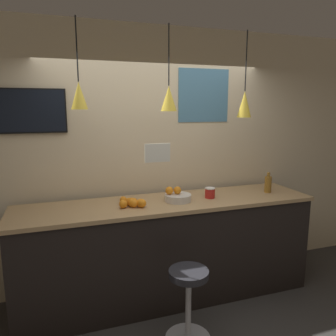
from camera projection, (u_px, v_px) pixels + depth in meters
The scene contains 13 objects.
back_wall at pixel (155, 158), 3.75m from camera, with size 8.00×0.06×2.90m.
service_counter at pixel (168, 249), 3.48m from camera, with size 3.10×0.72×1.07m.
bar_stool at pixel (188, 295), 2.83m from camera, with size 0.40×0.40×0.66m.
fruit_bowl at pixel (177, 196), 3.39m from camera, with size 0.28×0.28×0.15m.
orange_pile at pixel (133, 202), 3.20m from camera, with size 0.26×0.27×0.09m.
juice_bottle at pixel (268, 184), 3.72m from camera, with size 0.08×0.08×0.23m.
spread_jar at pixel (210, 193), 3.50m from camera, with size 0.11×0.11×0.11m.
pendant_lamp_left at pixel (79, 95), 2.90m from camera, with size 0.15×0.15×0.79m.
pendant_lamp_middle at pixel (169, 98), 3.17m from camera, with size 0.16×0.16×0.81m.
pendant_lamp_right at pixel (244, 104), 3.45m from camera, with size 0.15×0.15×0.88m.
mounted_tv at pixel (33, 111), 3.21m from camera, with size 0.64×0.04×0.44m.
hanging_menu_board at pixel (158, 153), 2.96m from camera, with size 0.24×0.01×0.17m.
wall_poster at pixel (204, 96), 3.77m from camera, with size 0.62×0.01×0.60m.
Camera 1 is at (-1.05, -2.35, 2.03)m, focal length 35.00 mm.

